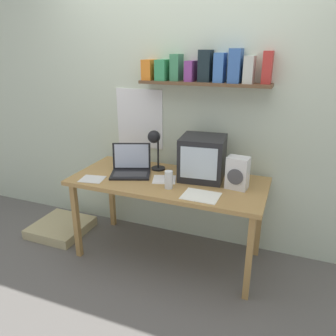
# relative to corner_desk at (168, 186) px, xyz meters

# --- Properties ---
(ground_plane) EXTENTS (12.00, 12.00, 0.00)m
(ground_plane) POSITION_rel_corner_desk_xyz_m (0.00, 0.00, -0.67)
(ground_plane) COLOR #66615D
(back_wall) EXTENTS (5.60, 0.24, 2.60)m
(back_wall) POSITION_rel_corner_desk_xyz_m (0.00, 0.43, 0.64)
(back_wall) COLOR silver
(back_wall) RESTS_ON ground_plane
(corner_desk) EXTENTS (1.60, 0.72, 0.73)m
(corner_desk) POSITION_rel_corner_desk_xyz_m (0.00, 0.00, 0.00)
(corner_desk) COLOR #B18549
(corner_desk) RESTS_ON ground_plane
(crt_monitor) EXTENTS (0.38, 0.38, 0.35)m
(crt_monitor) POSITION_rel_corner_desk_xyz_m (0.25, 0.14, 0.24)
(crt_monitor) COLOR #232326
(crt_monitor) RESTS_ON corner_desk
(laptop) EXTENTS (0.40, 0.36, 0.25)m
(laptop) POSITION_rel_corner_desk_xyz_m (-0.35, 0.02, 0.13)
(laptop) COLOR black
(laptop) RESTS_ON corner_desk
(desk_lamp) EXTENTS (0.12, 0.18, 0.37)m
(desk_lamp) POSITION_rel_corner_desk_xyz_m (-0.18, 0.14, 0.33)
(desk_lamp) COLOR black
(desk_lamp) RESTS_ON corner_desk
(juice_glass) EXTENTS (0.06, 0.06, 0.14)m
(juice_glass) POSITION_rel_corner_desk_xyz_m (0.07, -0.17, 0.13)
(juice_glass) COLOR white
(juice_glass) RESTS_ON corner_desk
(space_heater) EXTENTS (0.17, 0.14, 0.25)m
(space_heater) POSITION_rel_corner_desk_xyz_m (0.56, 0.03, 0.19)
(space_heater) COLOR white
(space_heater) RESTS_ON corner_desk
(loose_paper_near_monitor) EXTENTS (0.24, 0.24, 0.00)m
(loose_paper_near_monitor) POSITION_rel_corner_desk_xyz_m (-0.03, -0.02, 0.06)
(loose_paper_near_monitor) COLOR white
(loose_paper_near_monitor) RESTS_ON corner_desk
(loose_paper_near_laptop) EXTENTS (0.22, 0.20, 0.00)m
(loose_paper_near_laptop) POSITION_rel_corner_desk_xyz_m (-0.58, -0.23, 0.06)
(loose_paper_near_laptop) COLOR silver
(loose_paper_near_laptop) RESTS_ON corner_desk
(printed_handout) EXTENTS (0.27, 0.22, 0.00)m
(printed_handout) POSITION_rel_corner_desk_xyz_m (0.34, -0.22, 0.06)
(printed_handout) COLOR white
(printed_handout) RESTS_ON corner_desk
(floor_cushion) EXTENTS (0.52, 0.52, 0.09)m
(floor_cushion) POSITION_rel_corner_desk_xyz_m (-1.15, -0.03, -0.62)
(floor_cushion) COLOR tan
(floor_cushion) RESTS_ON ground_plane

